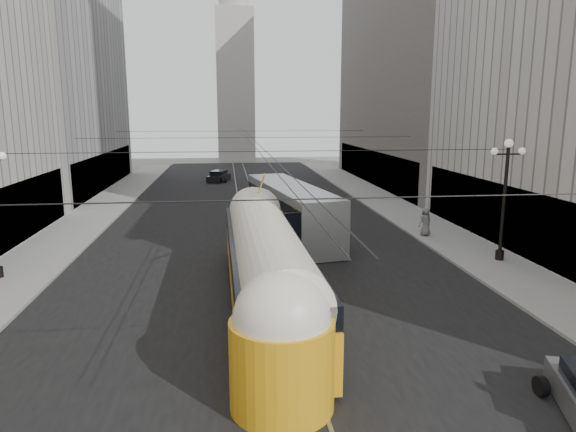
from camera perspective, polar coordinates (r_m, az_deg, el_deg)
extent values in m
cube|color=black|center=(40.09, -4.25, 0.12)|extent=(20.00, 85.00, 0.02)
cube|color=gray|center=(44.69, -20.03, 0.72)|extent=(4.00, 72.00, 0.15)
cube|color=gray|center=(45.59, 10.78, 1.42)|extent=(4.00, 72.00, 0.15)
cube|color=gray|center=(40.07, -5.32, 0.10)|extent=(0.12, 85.00, 0.04)
cube|color=gray|center=(40.13, -3.18, 0.15)|extent=(0.12, 85.00, 0.04)
cube|color=black|center=(33.68, -28.20, 0.08)|extent=(0.10, 18.00, 3.60)
cube|color=#999999|center=(58.09, -26.27, 16.38)|extent=(12.00, 28.00, 28.00)
cube|color=black|center=(56.46, -19.48, 4.84)|extent=(0.10, 25.20, 3.60)
cube|color=black|center=(33.32, 21.52, 0.53)|extent=(0.10, 18.00, 3.60)
cube|color=#514C47|center=(59.49, 15.51, 18.91)|extent=(12.00, 32.00, 32.00)
cube|color=black|center=(57.30, 9.22, 5.43)|extent=(0.10, 28.80, 3.60)
cube|color=#B2AFA8|center=(86.90, -5.86, 14.11)|extent=(6.00, 6.00, 24.00)
sphere|color=white|center=(26.85, -29.17, 5.86)|extent=(0.36, 0.36, 0.36)
cylinder|color=black|center=(28.99, 22.85, 1.22)|extent=(0.18, 0.18, 6.00)
cylinder|color=black|center=(29.56, 22.44, -4.03)|extent=(0.44, 0.44, 0.50)
cylinder|color=black|center=(28.69, 23.26, 6.34)|extent=(1.60, 0.08, 0.08)
sphere|color=white|center=(28.65, 23.34, 7.43)|extent=(0.44, 0.44, 0.44)
sphere|color=white|center=(28.31, 21.96, 6.69)|extent=(0.36, 0.36, 0.36)
sphere|color=white|center=(29.06, 24.57, 6.58)|extent=(0.36, 0.36, 0.36)
cylinder|color=black|center=(11.07, 2.11, 1.89)|extent=(25.00, 0.03, 0.03)
cylinder|color=black|center=(24.91, -2.91, 7.19)|extent=(25.00, 0.03, 0.03)
cylinder|color=black|center=(38.86, -4.35, 8.68)|extent=(25.00, 0.03, 0.03)
cylinder|color=black|center=(52.84, -5.03, 9.39)|extent=(25.00, 0.03, 0.03)
cylinder|color=black|center=(42.87, -4.59, 8.66)|extent=(0.03, 72.00, 0.03)
cylinder|color=black|center=(42.88, -4.05, 8.67)|extent=(0.03, 72.00, 0.03)
cube|color=orange|center=(21.16, -2.53, -7.04)|extent=(3.07, 15.19, 1.84)
cube|color=black|center=(21.45, -2.51, -9.24)|extent=(3.06, 14.74, 0.32)
cube|color=black|center=(20.81, -2.56, -3.93)|extent=(3.08, 14.97, 0.92)
cylinder|color=silver|center=(20.73, -2.56, -3.07)|extent=(2.74, 14.96, 2.49)
cylinder|color=orange|center=(14.23, -0.69, -16.16)|extent=(2.81, 2.81, 2.49)
sphere|color=silver|center=(13.68, -0.70, -11.33)|extent=(2.60, 2.60, 2.60)
cylinder|color=orange|center=(28.31, -3.42, -2.06)|extent=(2.81, 2.81, 2.49)
sphere|color=silver|center=(28.04, -3.45, 0.52)|extent=(2.60, 2.60, 2.60)
sphere|color=#FFF2BF|center=(13.39, -0.21, -19.66)|extent=(0.36, 0.36, 0.36)
cube|color=#A2A5A7|center=(32.89, 0.26, 0.63)|extent=(4.85, 13.24, 3.24)
cube|color=black|center=(32.79, 0.27, 1.56)|extent=(4.80, 12.80, 1.19)
cube|color=black|center=(26.57, 1.98, -1.15)|extent=(2.47, 0.52, 1.51)
cylinder|color=black|center=(28.78, -1.34, -3.26)|extent=(0.30, 1.08, 1.08)
cylinder|color=black|center=(29.15, 3.96, -3.10)|extent=(0.30, 1.08, 1.08)
cylinder|color=black|center=(37.22, -2.63, 0.11)|extent=(0.30, 1.08, 1.08)
cylinder|color=black|center=(37.51, 1.49, 0.21)|extent=(0.30, 1.08, 1.08)
cylinder|color=black|center=(16.77, 26.30, -16.59)|extent=(0.22, 0.57, 0.57)
cube|color=silver|center=(49.01, -1.34, 2.77)|extent=(3.33, 4.75, 0.78)
cube|color=black|center=(48.93, -1.34, 3.41)|extent=(2.38, 2.84, 0.74)
cylinder|color=black|center=(47.49, -2.14, 2.30)|extent=(0.22, 0.63, 0.63)
cylinder|color=black|center=(47.65, -0.19, 2.34)|extent=(0.22, 0.63, 0.63)
cylinder|color=black|center=(50.44, -2.42, 2.83)|extent=(0.22, 0.63, 0.63)
cylinder|color=black|center=(50.58, -0.58, 2.87)|extent=(0.22, 0.63, 0.63)
cube|color=black|center=(60.13, -7.70, 4.24)|extent=(2.82, 4.32, 0.71)
cube|color=black|center=(60.07, -7.71, 4.72)|extent=(2.07, 2.55, 0.67)
cylinder|color=black|center=(58.82, -8.43, 3.92)|extent=(0.22, 0.57, 0.57)
cylinder|color=black|center=(58.79, -6.99, 3.96)|extent=(0.22, 0.57, 0.57)
cylinder|color=black|center=(61.52, -8.37, 4.25)|extent=(0.22, 0.57, 0.57)
cylinder|color=black|center=(61.49, -6.98, 4.28)|extent=(0.22, 0.57, 0.57)
imported|color=slate|center=(33.65, 15.03, -0.59)|extent=(1.02, 0.82, 1.82)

